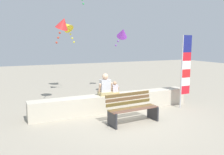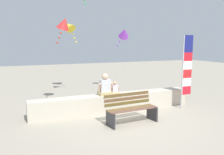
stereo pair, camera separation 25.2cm
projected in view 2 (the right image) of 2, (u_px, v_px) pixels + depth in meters
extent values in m
plane|color=gray|center=(128.00, 120.00, 7.40)|extent=(40.00, 40.00, 0.00)
cube|color=beige|center=(114.00, 102.00, 8.39)|extent=(5.93, 0.52, 0.61)
cube|color=brown|center=(135.00, 110.00, 6.91)|extent=(1.59, 0.17, 0.03)
cube|color=brown|center=(133.00, 109.00, 7.01)|extent=(1.59, 0.17, 0.03)
cube|color=brown|center=(131.00, 108.00, 7.11)|extent=(1.59, 0.17, 0.03)
cube|color=brown|center=(129.00, 107.00, 7.21)|extent=(1.59, 0.17, 0.03)
cube|color=brown|center=(128.00, 103.00, 7.29)|extent=(1.59, 0.15, 0.10)
cube|color=brown|center=(127.00, 99.00, 7.29)|extent=(1.59, 0.15, 0.10)
cube|color=brown|center=(127.00, 94.00, 7.29)|extent=(1.59, 0.15, 0.10)
cube|color=#2D2D33|center=(110.00, 119.00, 6.77)|extent=(0.08, 0.53, 0.45)
cube|color=#2D2D33|center=(152.00, 113.00, 7.42)|extent=(0.08, 0.53, 0.45)
cube|color=tan|center=(105.00, 93.00, 8.17)|extent=(0.45, 0.37, 0.12)
cube|color=silver|center=(105.00, 86.00, 8.13)|extent=(0.34, 0.22, 0.43)
cylinder|color=#DAAD8B|center=(100.00, 88.00, 8.04)|extent=(0.07, 0.17, 0.31)
cylinder|color=#DAAD8B|center=(111.00, 87.00, 8.20)|extent=(0.07, 0.17, 0.31)
sphere|color=#DAAD8B|center=(105.00, 77.00, 8.08)|extent=(0.21, 0.21, 0.21)
cube|color=tan|center=(115.00, 93.00, 8.31)|extent=(0.27, 0.22, 0.07)
cube|color=silver|center=(115.00, 89.00, 8.29)|extent=(0.21, 0.14, 0.26)
cylinder|color=tan|center=(112.00, 90.00, 8.23)|extent=(0.04, 0.10, 0.19)
cylinder|color=tan|center=(118.00, 89.00, 8.33)|extent=(0.04, 0.10, 0.19)
sphere|color=tan|center=(115.00, 83.00, 8.26)|extent=(0.13, 0.13, 0.13)
cylinder|color=#B7B7BC|center=(183.00, 72.00, 8.54)|extent=(0.05, 0.05, 2.70)
cube|color=red|center=(186.00, 90.00, 8.72)|extent=(0.39, 0.02, 0.31)
cube|color=white|center=(187.00, 82.00, 8.68)|extent=(0.39, 0.02, 0.31)
cube|color=red|center=(187.00, 74.00, 8.63)|extent=(0.39, 0.02, 0.31)
cube|color=white|center=(188.00, 65.00, 8.58)|extent=(0.39, 0.02, 0.31)
cube|color=red|center=(188.00, 57.00, 8.54)|extent=(0.39, 0.02, 0.31)
cube|color=navy|center=(188.00, 48.00, 8.49)|extent=(0.39, 0.02, 0.31)
cube|color=navy|center=(189.00, 39.00, 8.45)|extent=(0.39, 0.02, 0.31)
cone|color=yellow|center=(69.00, 26.00, 10.75)|extent=(0.68, 0.74, 0.60)
sphere|color=yellow|center=(71.00, 30.00, 10.85)|extent=(0.08, 0.08, 0.08)
sphere|color=yellow|center=(73.00, 34.00, 10.95)|extent=(0.08, 0.08, 0.08)
sphere|color=yellow|center=(74.00, 38.00, 11.05)|extent=(0.08, 0.08, 0.08)
sphere|color=yellow|center=(76.00, 42.00, 11.16)|extent=(0.08, 0.08, 0.08)
sphere|color=green|center=(84.00, 0.00, 10.54)|extent=(0.08, 0.08, 0.08)
sphere|color=green|center=(85.00, 4.00, 10.48)|extent=(0.08, 0.08, 0.08)
cone|color=red|center=(64.00, 24.00, 8.92)|extent=(0.78, 0.80, 0.57)
sphere|color=#C43D29|center=(62.00, 28.00, 8.86)|extent=(0.08, 0.08, 0.08)
sphere|color=#C43D29|center=(61.00, 33.00, 8.80)|extent=(0.08, 0.08, 0.08)
sphere|color=#C43D29|center=(59.00, 38.00, 8.74)|extent=(0.08, 0.08, 0.08)
sphere|color=#C43D29|center=(57.00, 43.00, 8.68)|extent=(0.08, 0.08, 0.08)
cone|color=purple|center=(124.00, 33.00, 10.17)|extent=(0.58, 0.70, 0.61)
sphere|color=purple|center=(122.00, 37.00, 10.18)|extent=(0.08, 0.08, 0.08)
sphere|color=purple|center=(120.00, 41.00, 10.19)|extent=(0.08, 0.08, 0.08)
sphere|color=purple|center=(117.00, 45.00, 10.20)|extent=(0.08, 0.08, 0.08)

